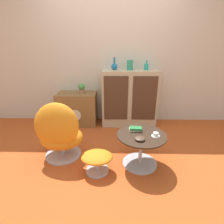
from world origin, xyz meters
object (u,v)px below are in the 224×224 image
at_px(sideboard, 129,98).
at_px(vase_leftmost, 114,66).
at_px(teacup, 156,135).
at_px(bowl, 140,139).
at_px(potted_plant, 82,88).
at_px(coffee_table, 141,146).
at_px(egg_chair, 59,132).
at_px(book_stack, 135,129).
at_px(ottoman, 97,159).
at_px(vase_inner_right, 146,67).
at_px(vase_inner_left, 130,65).
at_px(tv_console, 78,109).

height_order(sideboard, vase_leftmost, vase_leftmost).
xyz_separation_m(teacup, bowl, (-0.20, -0.10, -0.00)).
relative_size(potted_plant, bowl, 1.54).
bearing_deg(potted_plant, coffee_table, -52.59).
bearing_deg(vase_leftmost, egg_chair, -122.06).
bearing_deg(potted_plant, book_stack, -52.21).
bearing_deg(ottoman, potted_plant, 106.30).
height_order(vase_inner_right, bowl, vase_inner_right).
bearing_deg(teacup, vase_inner_right, 87.75).
relative_size(vase_inner_right, teacup, 1.63).
distance_m(ottoman, vase_leftmost, 1.72).
bearing_deg(coffee_table, potted_plant, 127.41).
relative_size(coffee_table, potted_plant, 3.30).
xyz_separation_m(potted_plant, book_stack, (0.90, -1.16, -0.25)).
distance_m(ottoman, teacup, 0.78).
relative_size(vase_inner_right, book_stack, 1.05).
relative_size(teacup, book_stack, 0.64).
distance_m(vase_inner_left, book_stack, 1.36).
bearing_deg(vase_inner_left, teacup, -79.56).
bearing_deg(egg_chair, vase_inner_right, 41.74).
xyz_separation_m(tv_console, vase_leftmost, (0.72, 0.02, 0.81)).
relative_size(coffee_table, vase_leftmost, 2.81).
xyz_separation_m(ottoman, potted_plant, (-0.41, 1.42, 0.54)).
height_order(coffee_table, book_stack, book_stack).
xyz_separation_m(vase_leftmost, potted_plant, (-0.61, -0.02, -0.41)).
xyz_separation_m(vase_leftmost, book_stack, (0.29, -1.17, -0.66)).
height_order(tv_console, book_stack, tv_console).
height_order(tv_console, bowl, tv_console).
xyz_separation_m(vase_inner_left, book_stack, (0.01, -1.17, -0.68)).
distance_m(coffee_table, bowl, 0.23).
bearing_deg(vase_inner_left, egg_chair, -130.90).
height_order(tv_console, teacup, tv_console).
xyz_separation_m(egg_chair, vase_leftmost, (0.72, 1.16, 0.73)).
height_order(sideboard, potted_plant, sideboard).
distance_m(book_stack, bowl, 0.24).
height_order(egg_chair, coffee_table, egg_chair).
distance_m(vase_leftmost, vase_inner_right, 0.57).
xyz_separation_m(potted_plant, bowl, (0.93, -1.39, -0.26)).
distance_m(egg_chair, ottoman, 0.63).
bearing_deg(bowl, teacup, 24.91).
distance_m(tv_console, bowl, 1.74).
bearing_deg(vase_inner_left, ottoman, -108.31).
xyz_separation_m(vase_inner_left, teacup, (0.24, -1.32, -0.69)).
height_order(ottoman, vase_inner_left, vase_inner_left).
bearing_deg(vase_inner_left, coffee_table, -86.56).
distance_m(egg_chair, bowl, 1.07).
xyz_separation_m(coffee_table, vase_inner_right, (0.22, 1.28, 0.85)).
bearing_deg(sideboard, vase_leftmost, 179.23).
relative_size(potted_plant, book_stack, 1.15).
xyz_separation_m(sideboard, vase_leftmost, (-0.29, 0.00, 0.59)).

